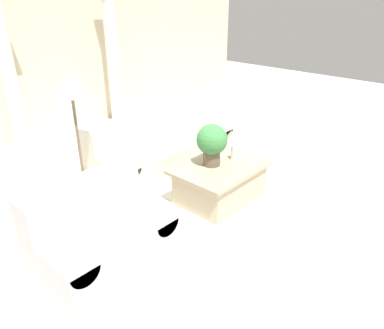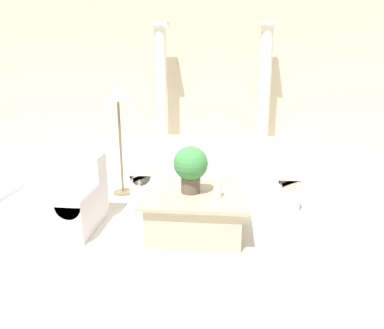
% 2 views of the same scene
% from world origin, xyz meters
% --- Properties ---
extents(ground_plane, '(16.00, 16.00, 0.00)m').
position_xyz_m(ground_plane, '(0.00, 0.00, 0.00)').
color(ground_plane, silver).
extents(wall_back, '(10.00, 0.06, 3.20)m').
position_xyz_m(wall_back, '(0.00, 3.41, 1.60)').
color(wall_back, beige).
rests_on(wall_back, ground_plane).
extents(sofa_long, '(2.17, 0.88, 0.80)m').
position_xyz_m(sofa_long, '(0.16, 0.87, 0.32)').
color(sofa_long, beige).
rests_on(sofa_long, ground_plane).
extents(loveseat, '(1.18, 0.88, 0.80)m').
position_xyz_m(loveseat, '(-1.73, -0.25, 0.33)').
color(loveseat, silver).
rests_on(loveseat, ground_plane).
extents(coffee_table, '(1.13, 0.82, 0.46)m').
position_xyz_m(coffee_table, '(-0.01, -0.36, 0.24)').
color(coffee_table, tan).
rests_on(coffee_table, ground_plane).
extents(potted_plant, '(0.38, 0.38, 0.52)m').
position_xyz_m(potted_plant, '(-0.06, -0.26, 0.77)').
color(potted_plant, brown).
rests_on(potted_plant, coffee_table).
extents(pillar_candle, '(0.07, 0.07, 0.19)m').
position_xyz_m(pillar_candle, '(0.24, -0.37, 0.56)').
color(pillar_candle, silver).
rests_on(pillar_candle, coffee_table).
extents(floor_lamp, '(0.36, 0.36, 1.57)m').
position_xyz_m(floor_lamp, '(-1.17, 0.86, 1.31)').
color(floor_lamp, brown).
rests_on(floor_lamp, ground_plane).
extents(column_left, '(0.32, 0.32, 2.50)m').
position_xyz_m(column_left, '(-0.97, 2.96, 1.28)').
color(column_left, silver).
rests_on(column_left, ground_plane).
extents(column_right, '(0.32, 0.32, 2.50)m').
position_xyz_m(column_right, '(0.96, 2.96, 1.28)').
color(column_right, silver).
rests_on(column_right, ground_plane).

